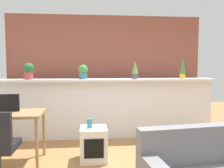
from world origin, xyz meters
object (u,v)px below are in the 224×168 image
Objects in this scene: potted_plant_0 at (29,70)px; tv_monitor at (2,103)px; potted_plant_3 at (183,69)px; vase_on_shelf at (90,123)px; potted_plant_2 at (135,70)px; desk at (5,118)px; potted_plant_1 at (83,71)px; side_cube_shelf at (94,144)px.

tv_monitor is at bearing -101.71° from potted_plant_0.
vase_on_shelf is (-1.85, -1.02, -0.78)m from potted_plant_3.
potted_plant_2 is 2.43m from desk.
potted_plant_0 is at bearing -179.42° from potted_plant_2.
potted_plant_1 is 0.55× the size of tv_monitor.
potted_plant_3 is at bearing 16.13° from tv_monitor.
potted_plant_3 reaches higher than potted_plant_0.
potted_plant_1 reaches higher than side_cube_shelf.
potted_plant_3 is 0.85× the size of side_cube_shelf.
desk is at bearing 178.32° from vase_on_shelf.
potted_plant_0 is 2.00m from potted_plant_2.
desk is 8.06× the size of vase_on_shelf.
potted_plant_3 reaches higher than desk.
tv_monitor is (-3.14, -0.91, -0.47)m from potted_plant_3.
potted_plant_3 is 0.85× the size of tv_monitor.
potted_plant_0 is 2.96m from potted_plant_3.
potted_plant_1 is 1.57m from tv_monitor.
vase_on_shelf is at bearing -41.65° from potted_plant_0.
tv_monitor is 1.49m from side_cube_shelf.
potted_plant_2 is 0.96m from potted_plant_3.
side_cube_shelf is at bearing -1.83° from desk.
potted_plant_0 is 1.00m from potted_plant_1.
potted_plant_1 is 0.55× the size of side_cube_shelf.
side_cube_shelf is at bearing -129.27° from potted_plant_2.
side_cube_shelf is (-1.79, -1.03, -1.10)m from potted_plant_3.
side_cube_shelf is (0.17, -1.06, -1.07)m from potted_plant_1.
potted_plant_3 is (0.96, 0.02, 0.00)m from potted_plant_2.
desk is at bearing 178.17° from side_cube_shelf.
potted_plant_1 is (0.99, 0.07, -0.03)m from potted_plant_0.
potted_plant_0 is 0.28× the size of desk.
potted_plant_2 reaches higher than vase_on_shelf.
potted_plant_2 reaches higher than desk.
potted_plant_3 is at bearing 29.01° from vase_on_shelf.
desk is (-0.12, -0.95, -0.68)m from potted_plant_0.
vase_on_shelf is at bearing -1.68° from desk.
side_cube_shelf is (1.29, -0.04, -0.42)m from desk.
potted_plant_0 is at bearing 82.92° from desk.
potted_plant_2 is 0.31× the size of desk.
potted_plant_2 is 1.55m from vase_on_shelf.
desk is at bearing -51.91° from tv_monitor.
potted_plant_2 reaches higher than tv_monitor.
potted_plant_0 reaches higher than vase_on_shelf.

